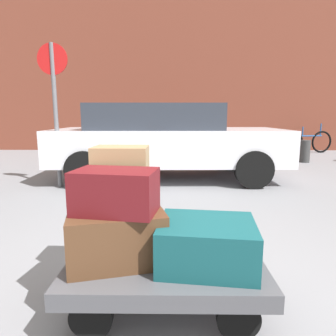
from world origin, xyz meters
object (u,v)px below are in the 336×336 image
(duffel_bag_brown_front_left, at_px, (117,238))
(suitcase_teal_rear_right, at_px, (207,244))
(suitcase_tan_rear_left, at_px, (122,195))
(duffel_bag_maroon_topmost_pile, at_px, (116,191))
(parked_car, at_px, (166,139))
(bicycle_leaning, at_px, (307,142))
(no_parking_sign, at_px, (55,100))
(bollard_kerb_near, at_px, (248,151))
(luggage_cart, at_px, (166,266))
(bollard_kerb_mid, at_px, (305,151))

(duffel_bag_brown_front_left, height_order, suitcase_teal_rear_right, duffel_bag_brown_front_left)
(duffel_bag_brown_front_left, height_order, suitcase_tan_rear_left, suitcase_tan_rear_left)
(duffel_bag_maroon_topmost_pile, distance_m, parked_car, 4.11)
(bicycle_leaning, relative_size, no_parking_sign, 0.74)
(parked_car, height_order, bollard_kerb_near, parked_car)
(parked_car, xyz_separation_m, bollard_kerb_near, (2.13, 2.06, -0.47))
(duffel_bag_brown_front_left, distance_m, bicycle_leaning, 9.45)
(parked_car, relative_size, no_parking_sign, 1.84)
(bicycle_leaning, distance_m, bollard_kerb_near, 3.15)
(duffel_bag_maroon_topmost_pile, bearing_deg, no_parking_sign, 124.60)
(suitcase_tan_rear_left, distance_m, duffel_bag_maroon_topmost_pile, 0.34)
(luggage_cart, distance_m, suitcase_tan_rear_left, 0.56)
(bollard_kerb_near, xyz_separation_m, no_parking_sign, (-3.94, -2.82, 1.17))
(suitcase_tan_rear_left, height_order, no_parking_sign, no_parking_sign)
(suitcase_tan_rear_left, relative_size, duffel_bag_maroon_topmost_pile, 1.44)
(parked_car, bearing_deg, no_parking_sign, -156.91)
(bollard_kerb_mid, bearing_deg, luggage_cart, -120.17)
(duffel_bag_brown_front_left, relative_size, suitcase_teal_rear_right, 1.00)
(parked_car, distance_m, bicycle_leaning, 6.12)
(bicycle_leaning, bearing_deg, luggage_cart, -119.05)
(suitcase_tan_rear_left, distance_m, parked_car, 3.79)
(suitcase_tan_rear_left, height_order, duffel_bag_maroon_topmost_pile, suitcase_tan_rear_left)
(suitcase_teal_rear_right, xyz_separation_m, parked_car, (-0.32, 4.12, 0.29))
(suitcase_tan_rear_left, bearing_deg, bollard_kerb_mid, 57.56)
(parked_car, xyz_separation_m, no_parking_sign, (-1.80, -0.77, 0.70))
(duffel_bag_brown_front_left, height_order, bollard_kerb_near, duffel_bag_brown_front_left)
(suitcase_teal_rear_right, xyz_separation_m, bollard_kerb_near, (1.81, 6.18, -0.18))
(suitcase_teal_rear_right, relative_size, parked_car, 0.13)
(duffel_bag_brown_front_left, bearing_deg, suitcase_teal_rear_right, -16.04)
(bicycle_leaning, bearing_deg, bollard_kerb_near, -140.60)
(duffel_bag_brown_front_left, bearing_deg, bollard_kerb_mid, 44.17)
(luggage_cart, xyz_separation_m, bollard_kerb_mid, (3.53, 6.07, 0.02))
(suitcase_tan_rear_left, bearing_deg, suitcase_teal_rear_right, -30.87)
(duffel_bag_maroon_topmost_pile, relative_size, bollard_kerb_near, 0.80)
(duffel_bag_brown_front_left, xyz_separation_m, parked_car, (0.20, 4.10, 0.26))
(bollard_kerb_mid, bearing_deg, suitcase_teal_rear_right, -118.02)
(bollard_kerb_mid, bearing_deg, bicycle_leaning, 64.49)
(duffel_bag_brown_front_left, distance_m, bollard_kerb_near, 6.59)
(suitcase_tan_rear_left, distance_m, bicycle_leaning, 9.19)
(duffel_bag_maroon_topmost_pile, relative_size, bicycle_leaning, 0.27)
(bicycle_leaning, bearing_deg, no_parking_sign, -142.87)
(bicycle_leaning, bearing_deg, suitcase_tan_rear_left, -121.42)
(duffel_bag_brown_front_left, relative_size, bollard_kerb_mid, 0.95)
(suitcase_tan_rear_left, distance_m, no_parking_sign, 3.50)
(luggage_cart, distance_m, no_parking_sign, 3.94)
(luggage_cart, relative_size, no_parking_sign, 0.50)
(duffel_bag_brown_front_left, bearing_deg, luggage_cart, 2.71)
(duffel_bag_brown_front_left, xyz_separation_m, no_parking_sign, (-1.60, 3.34, 0.96))
(suitcase_teal_rear_right, bearing_deg, duffel_bag_maroon_topmost_pile, -175.07)
(parked_car, relative_size, bollard_kerb_near, 7.46)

